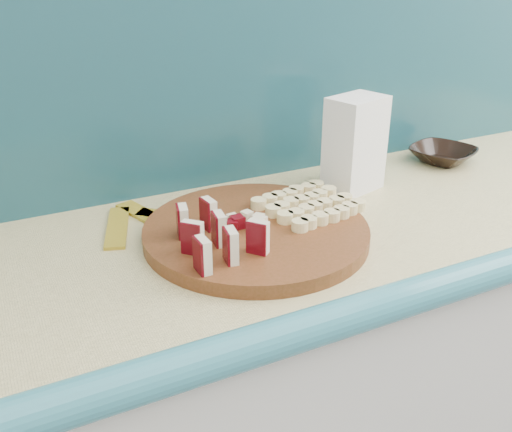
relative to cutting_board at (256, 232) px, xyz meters
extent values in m
cube|color=silver|center=(0.07, 0.31, 0.38)|extent=(3.60, 0.04, 2.60)
cube|color=silver|center=(0.17, 0.01, -0.48)|extent=(2.20, 0.60, 0.88)
cube|color=tan|center=(0.17, 0.01, -0.03)|extent=(2.20, 0.60, 0.03)
cube|color=teal|center=(0.17, -0.29, -0.03)|extent=(2.20, 0.06, 0.03)
cube|color=teal|center=(0.17, 0.30, 0.24)|extent=(2.20, 0.02, 0.50)
cylinder|color=#4C2B10|center=(0.00, 0.00, 0.00)|extent=(0.49, 0.49, 0.03)
cube|color=beige|center=(-0.15, -0.11, 0.04)|extent=(0.02, 0.04, 0.06)
cube|color=#4C050C|center=(-0.16, -0.11, 0.04)|extent=(0.01, 0.04, 0.06)
cube|color=beige|center=(-0.14, -0.05, 0.04)|extent=(0.02, 0.04, 0.06)
cube|color=#4C050C|center=(-0.15, -0.05, 0.04)|extent=(0.01, 0.04, 0.06)
cube|color=beige|center=(-0.14, 0.02, 0.04)|extent=(0.02, 0.04, 0.06)
cube|color=#4C050C|center=(-0.14, 0.02, 0.04)|extent=(0.01, 0.04, 0.06)
cube|color=beige|center=(-0.10, -0.10, 0.04)|extent=(0.02, 0.04, 0.06)
cube|color=#4C050C|center=(-0.11, -0.10, 0.04)|extent=(0.01, 0.04, 0.06)
cube|color=beige|center=(-0.09, -0.04, 0.04)|extent=(0.02, 0.04, 0.06)
cube|color=#4C050C|center=(-0.10, -0.04, 0.04)|extent=(0.01, 0.04, 0.06)
cube|color=beige|center=(-0.08, 0.03, 0.04)|extent=(0.02, 0.04, 0.06)
cube|color=#4C050C|center=(-0.09, 0.03, 0.04)|extent=(0.01, 0.04, 0.06)
cube|color=beige|center=(-0.04, -0.09, 0.04)|extent=(0.02, 0.04, 0.06)
cube|color=#4C050C|center=(-0.05, -0.10, 0.04)|extent=(0.01, 0.04, 0.06)
cube|color=#EFE8BF|center=(-0.02, 0.00, 0.02)|extent=(0.02, 0.02, 0.02)
cube|color=#EFE8BF|center=(-0.01, 0.01, 0.02)|extent=(0.02, 0.02, 0.02)
cube|color=#4C050C|center=(-0.02, 0.02, 0.02)|extent=(0.02, 0.02, 0.02)
cube|color=#EFE8BF|center=(-0.03, 0.01, 0.02)|extent=(0.02, 0.02, 0.02)
cube|color=#EFE8BF|center=(-0.04, 0.00, 0.02)|extent=(0.02, 0.02, 0.02)
cube|color=#EFE8BF|center=(-0.05, -0.01, 0.02)|extent=(0.02, 0.02, 0.02)
cube|color=#EFE8BF|center=(-0.03, -0.01, 0.02)|extent=(0.02, 0.02, 0.02)
cube|color=#EFE8BF|center=(-0.03, -0.03, 0.02)|extent=(0.02, 0.02, 0.02)
cube|color=#4C050C|center=(-0.01, -0.03, 0.02)|extent=(0.02, 0.02, 0.02)
cube|color=#EFE8BF|center=(-0.01, -0.01, 0.02)|extent=(0.02, 0.02, 0.02)
cylinder|color=#EFDB92|center=(0.06, -0.05, 0.02)|extent=(0.03, 0.03, 0.02)
cylinder|color=#EFDB92|center=(0.09, -0.05, 0.02)|extent=(0.03, 0.03, 0.02)
cylinder|color=#EFDB92|center=(0.11, -0.05, 0.02)|extent=(0.03, 0.03, 0.02)
cylinder|color=#EFDB92|center=(0.14, -0.04, 0.02)|extent=(0.03, 0.03, 0.02)
cylinder|color=#EFDB92|center=(0.16, -0.04, 0.02)|extent=(0.03, 0.03, 0.02)
cylinder|color=#EFDB92|center=(0.19, -0.03, 0.02)|extent=(0.03, 0.03, 0.02)
cylinder|color=#EFDB92|center=(0.21, -0.03, 0.02)|extent=(0.03, 0.03, 0.02)
cylinder|color=#EFDB92|center=(0.06, -0.01, 0.02)|extent=(0.03, 0.03, 0.02)
cylinder|color=#EFDB92|center=(0.08, -0.01, 0.02)|extent=(0.03, 0.03, 0.02)
cylinder|color=#EFDB92|center=(0.11, 0.00, 0.02)|extent=(0.03, 0.03, 0.02)
cylinder|color=#EFDB92|center=(0.13, 0.00, 0.02)|extent=(0.03, 0.03, 0.02)
cylinder|color=#EFDB92|center=(0.16, 0.01, 0.02)|extent=(0.03, 0.03, 0.02)
cylinder|color=#EFDB92|center=(0.18, 0.01, 0.02)|extent=(0.03, 0.03, 0.02)
cylinder|color=#EFDB92|center=(0.21, 0.01, 0.02)|extent=(0.03, 0.03, 0.02)
cylinder|color=#EFDB92|center=(0.05, 0.03, 0.02)|extent=(0.03, 0.03, 0.02)
cylinder|color=#EFDB92|center=(0.07, 0.03, 0.02)|extent=(0.03, 0.03, 0.02)
cylinder|color=#EFDB92|center=(0.10, 0.04, 0.02)|extent=(0.03, 0.03, 0.02)
cylinder|color=#EFDB92|center=(0.12, 0.04, 0.02)|extent=(0.03, 0.03, 0.02)
cylinder|color=#EFDB92|center=(0.15, 0.05, 0.02)|extent=(0.03, 0.03, 0.02)
cylinder|color=#EFDB92|center=(0.17, 0.05, 0.02)|extent=(0.03, 0.03, 0.02)
cylinder|color=#EFDB92|center=(0.20, 0.06, 0.02)|extent=(0.03, 0.03, 0.02)
cylinder|color=#EFDB92|center=(0.04, 0.07, 0.02)|extent=(0.03, 0.03, 0.02)
cylinder|color=#EFDB92|center=(0.07, 0.08, 0.02)|extent=(0.03, 0.03, 0.02)
cylinder|color=#EFDB92|center=(0.09, 0.08, 0.02)|extent=(0.03, 0.03, 0.02)
cylinder|color=#EFDB92|center=(0.12, 0.08, 0.02)|extent=(0.03, 0.03, 0.02)
cylinder|color=#EFDB92|center=(0.14, 0.09, 0.02)|extent=(0.03, 0.03, 0.02)
cylinder|color=#EFDB92|center=(0.17, 0.09, 0.02)|extent=(0.03, 0.03, 0.02)
cylinder|color=#EFDB92|center=(0.19, 0.10, 0.02)|extent=(0.03, 0.03, 0.02)
imported|color=black|center=(0.62, 0.17, 0.01)|extent=(0.21, 0.21, 0.04)
cube|color=white|center=(0.31, 0.13, 0.09)|extent=(0.14, 0.12, 0.21)
cube|color=gold|center=(-0.23, 0.16, -0.01)|extent=(0.09, 0.18, 0.01)
cube|color=gold|center=(-0.16, 0.18, -0.01)|extent=(0.09, 0.18, 0.01)
cube|color=gold|center=(-0.10, 0.15, -0.01)|extent=(0.16, 0.15, 0.01)
camera|label=1|loc=(-0.43, -0.86, 0.49)|focal=40.00mm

